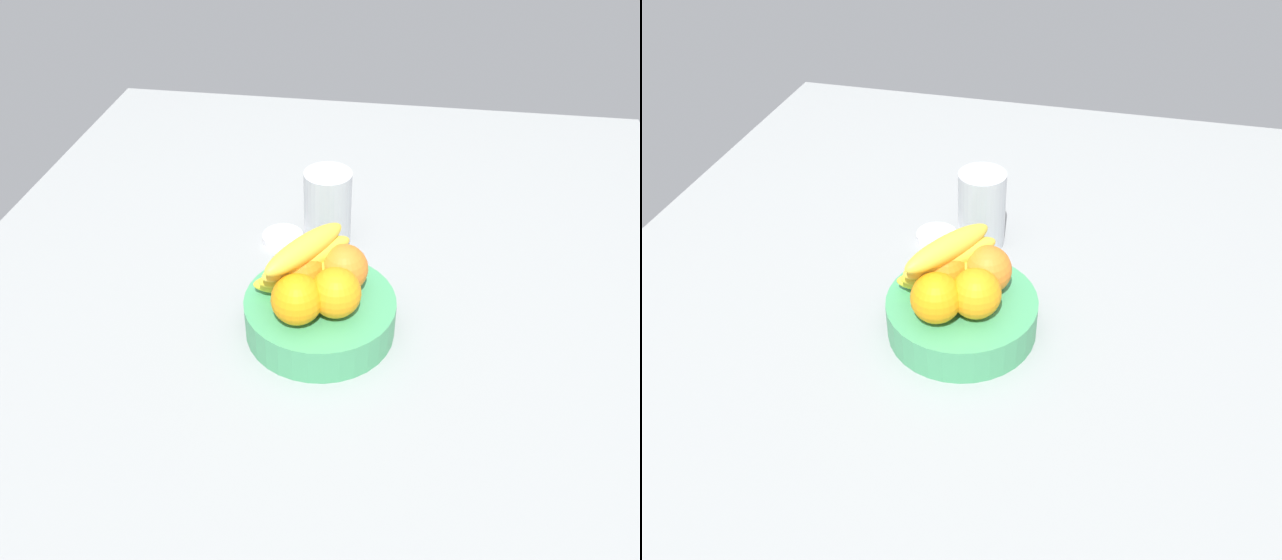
% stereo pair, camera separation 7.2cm
% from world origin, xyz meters
% --- Properties ---
extents(ground_plane, '(1.80, 1.40, 0.03)m').
position_xyz_m(ground_plane, '(0.00, 0.00, -0.01)').
color(ground_plane, gray).
extents(fruit_bowl, '(0.24, 0.24, 0.06)m').
position_xyz_m(fruit_bowl, '(0.02, -0.01, 0.03)').
color(fruit_bowl, '#459D65').
rests_on(fruit_bowl, ground_plane).
extents(orange_front_left, '(0.08, 0.08, 0.08)m').
position_xyz_m(orange_front_left, '(0.04, 0.02, 0.10)').
color(orange_front_left, orange).
rests_on(orange_front_left, fruit_bowl).
extents(orange_front_right, '(0.08, 0.08, 0.08)m').
position_xyz_m(orange_front_right, '(-0.02, 0.03, 0.10)').
color(orange_front_right, orange).
rests_on(orange_front_right, fruit_bowl).
extents(orange_center, '(0.08, 0.08, 0.08)m').
position_xyz_m(orange_center, '(-0.00, -0.04, 0.10)').
color(orange_center, orange).
rests_on(orange_center, fruit_bowl).
extents(orange_back_left, '(0.08, 0.08, 0.08)m').
position_xyz_m(orange_back_left, '(0.07, -0.03, 0.10)').
color(orange_back_left, orange).
rests_on(orange_back_left, fruit_bowl).
extents(banana_bunch, '(0.17, 0.18, 0.11)m').
position_xyz_m(banana_bunch, '(-0.00, -0.03, 0.12)').
color(banana_bunch, yellow).
rests_on(banana_bunch, fruit_bowl).
extents(thermos_tumbler, '(0.09, 0.09, 0.15)m').
position_xyz_m(thermos_tumbler, '(-0.23, -0.03, 0.08)').
color(thermos_tumbler, '#B6BAC1').
rests_on(thermos_tumbler, ground_plane).
extents(jar_lid, '(0.08, 0.08, 0.01)m').
position_xyz_m(jar_lid, '(-0.22, -0.11, 0.01)').
color(jar_lid, white).
rests_on(jar_lid, ground_plane).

